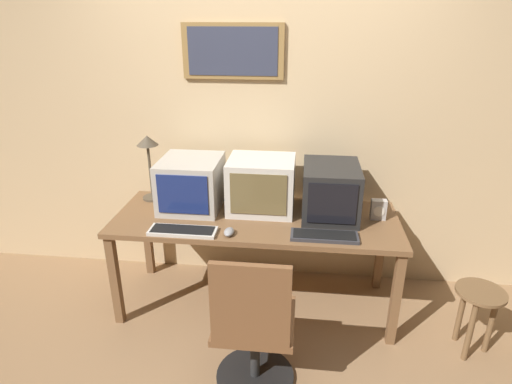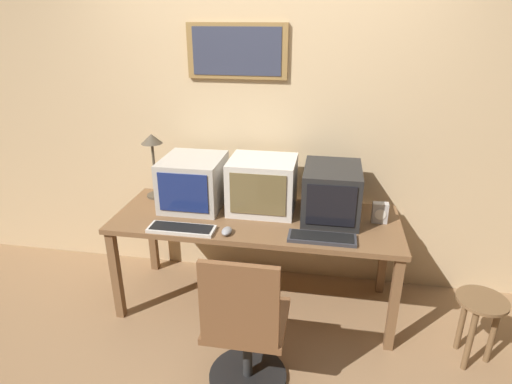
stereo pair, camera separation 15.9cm
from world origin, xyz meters
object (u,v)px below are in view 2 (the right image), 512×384
at_px(mouse_near_keyboard, 227,231).
at_px(desk_lamp, 153,150).
at_px(monitor_left, 193,182).
at_px(office_chair, 245,333).
at_px(monitor_right, 331,193).
at_px(desk_clock, 380,213).
at_px(monitor_center, 262,185).
at_px(keyboard_side, 322,238).
at_px(keyboard_main, 182,229).
at_px(side_stool, 479,316).

bearing_deg(mouse_near_keyboard, desk_lamp, 143.21).
height_order(monitor_left, office_chair, monitor_left).
xyz_separation_m(monitor_right, office_chair, (-0.42, -0.88, -0.50)).
xyz_separation_m(desk_clock, office_chair, (-0.75, -0.85, -0.39)).
relative_size(monitor_center, mouse_near_keyboard, 4.32).
relative_size(desk_clock, office_chair, 0.15).
relative_size(mouse_near_keyboard, desk_clock, 0.76).
relative_size(monitor_left, monitor_right, 0.96).
distance_m(monitor_left, office_chair, 1.17).
bearing_deg(keyboard_side, keyboard_main, -177.72).
height_order(monitor_right, office_chair, monitor_right).
bearing_deg(mouse_near_keyboard, monitor_right, 30.30).
relative_size(monitor_left, keyboard_main, 1.06).
height_order(mouse_near_keyboard, side_stool, mouse_near_keyboard).
height_order(monitor_left, monitor_center, monitor_center).
xyz_separation_m(keyboard_side, desk_clock, (0.37, 0.31, 0.06)).
height_order(monitor_right, side_stool, monitor_right).
relative_size(monitor_right, desk_lamp, 0.98).
bearing_deg(monitor_left, monitor_right, -1.44).
xyz_separation_m(monitor_center, mouse_near_keyboard, (-0.16, -0.41, -0.17)).
xyz_separation_m(keyboard_main, office_chair, (0.51, -0.50, -0.34)).
relative_size(monitor_left, mouse_near_keyboard, 4.34).
bearing_deg(monitor_center, mouse_near_keyboard, -111.39).
bearing_deg(monitor_left, keyboard_side, -21.56).
bearing_deg(keyboard_side, desk_lamp, 159.50).
bearing_deg(keyboard_main, side_stool, -1.50).
bearing_deg(desk_clock, monitor_center, 174.98).
bearing_deg(keyboard_main, keyboard_side, 2.28).
bearing_deg(keyboard_main, monitor_left, 95.65).
bearing_deg(side_stool, office_chair, -161.34).
bearing_deg(monitor_right, keyboard_main, -157.92).
relative_size(desk_lamp, side_stool, 1.08).
distance_m(monitor_left, desk_clock, 1.31).
relative_size(office_chair, side_stool, 2.01).
height_order(mouse_near_keyboard, desk_clock, desk_clock).
xyz_separation_m(monitor_left, monitor_center, (0.50, 0.01, 0.01)).
bearing_deg(desk_clock, desk_lamp, 174.32).
height_order(monitor_left, desk_lamp, desk_lamp).
distance_m(monitor_left, keyboard_main, 0.44).
xyz_separation_m(office_chair, side_stool, (1.34, 0.45, -0.06)).
bearing_deg(monitor_left, desk_lamp, 162.53).
distance_m(desk_clock, side_stool, 0.84).
xyz_separation_m(desk_lamp, side_stool, (2.22, -0.56, -0.75)).
xyz_separation_m(keyboard_main, desk_clock, (1.26, 0.35, 0.06)).
bearing_deg(mouse_near_keyboard, monitor_center, 68.61).
height_order(keyboard_main, side_stool, keyboard_main).
height_order(monitor_right, mouse_near_keyboard, monitor_right).
height_order(monitor_left, keyboard_side, monitor_left).
relative_size(monitor_right, mouse_near_keyboard, 4.54).
height_order(monitor_center, office_chair, monitor_center).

